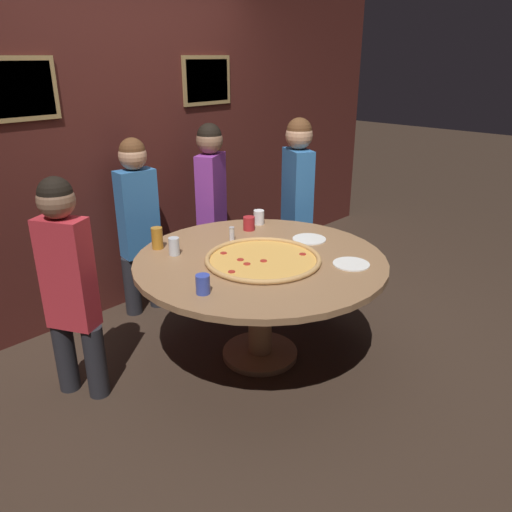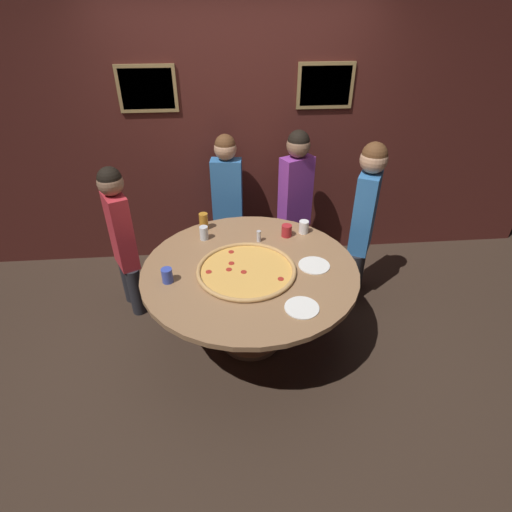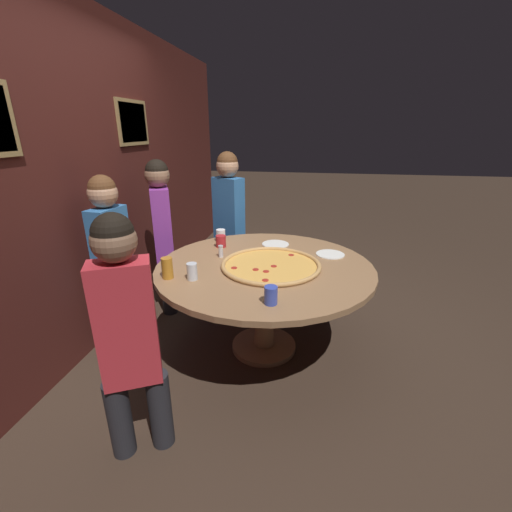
{
  "view_description": "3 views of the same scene",
  "coord_description": "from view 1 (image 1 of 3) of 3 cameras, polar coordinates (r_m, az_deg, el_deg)",
  "views": [
    {
      "loc": [
        -2.18,
        -2.02,
        1.95
      ],
      "look_at": [
        -0.12,
        -0.08,
        0.81
      ],
      "focal_mm": 35.0,
      "sensor_mm": 36.0,
      "label": 1
    },
    {
      "loc": [
        -0.17,
        -2.44,
        2.47
      ],
      "look_at": [
        0.04,
        -0.09,
        0.9
      ],
      "focal_mm": 28.0,
      "sensor_mm": 36.0,
      "label": 2
    },
    {
      "loc": [
        -2.36,
        -0.35,
        1.7
      ],
      "look_at": [
        -0.07,
        0.05,
        0.83
      ],
      "focal_mm": 24.0,
      "sensor_mm": 36.0,
      "label": 3
    }
  ],
  "objects": [
    {
      "name": "ground_plane",
      "position": [
        3.56,
        0.46,
        -11.28
      ],
      "size": [
        24.0,
        24.0,
        0.0
      ],
      "primitive_type": "plane",
      "color": "#38281E"
    },
    {
      "name": "back_wall",
      "position": [
        4.12,
        -14.35,
        12.29
      ],
      "size": [
        6.4,
        0.08,
        2.6
      ],
      "color": "#4C1E19",
      "rests_on": "ground_plane"
    },
    {
      "name": "dining_table",
      "position": [
        3.26,
        0.49,
        -2.22
      ],
      "size": [
        1.63,
        1.63,
        0.74
      ],
      "color": "#936B47",
      "rests_on": "ground_plane"
    },
    {
      "name": "giant_pizza",
      "position": [
        3.16,
        0.8,
        -0.34
      ],
      "size": [
        0.74,
        0.74,
        0.03
      ],
      "color": "#E5A84C",
      "rests_on": "dining_table"
    },
    {
      "name": "drink_cup_by_shaker",
      "position": [
        3.71,
        -0.81,
        3.74
      ],
      "size": [
        0.09,
        0.09,
        0.1
      ],
      "primitive_type": "cylinder",
      "color": "#B22328",
      "rests_on": "dining_table"
    },
    {
      "name": "drink_cup_far_right",
      "position": [
        3.84,
        0.33,
        4.45
      ],
      "size": [
        0.08,
        0.08,
        0.11
      ],
      "primitive_type": "cylinder",
      "color": "white",
      "rests_on": "dining_table"
    },
    {
      "name": "drink_cup_beside_pizza",
      "position": [
        3.28,
        -9.35,
        1.1
      ],
      "size": [
        0.07,
        0.07,
        0.12
      ],
      "primitive_type": "cylinder",
      "color": "silver",
      "rests_on": "dining_table"
    },
    {
      "name": "drink_cup_centre_back",
      "position": [
        2.73,
        -6.1,
        -3.23
      ],
      "size": [
        0.08,
        0.08,
        0.11
      ],
      "primitive_type": "cylinder",
      "color": "#384CB7",
      "rests_on": "dining_table"
    },
    {
      "name": "drink_cup_far_left",
      "position": [
        3.41,
        -11.23,
        2.02
      ],
      "size": [
        0.08,
        0.08,
        0.15
      ],
      "primitive_type": "cylinder",
      "color": "#BC7A23",
      "rests_on": "dining_table"
    },
    {
      "name": "white_plate_left_side",
      "position": [
        3.16,
        10.83,
        -0.9
      ],
      "size": [
        0.23,
        0.23,
        0.01
      ],
      "primitive_type": "cylinder",
      "color": "white",
      "rests_on": "dining_table"
    },
    {
      "name": "white_plate_far_back",
      "position": [
        3.55,
        6.1,
        1.94
      ],
      "size": [
        0.24,
        0.24,
        0.01
      ],
      "primitive_type": "cylinder",
      "color": "white",
      "rests_on": "dining_table"
    },
    {
      "name": "condiment_shaker",
      "position": [
        3.5,
        -2.78,
        2.58
      ],
      "size": [
        0.04,
        0.04,
        0.1
      ],
      "color": "silver",
      "rests_on": "dining_table"
    },
    {
      "name": "diner_far_left",
      "position": [
        4.26,
        4.72,
        6.85
      ],
      "size": [
        0.29,
        0.39,
        1.49
      ],
      "rotation": [
        0.0,
        0.0,
        -2.05
      ],
      "color": "#232328",
      "rests_on": "ground_plane"
    },
    {
      "name": "diner_far_right",
      "position": [
        4.24,
        -5.11,
        6.46
      ],
      "size": [
        0.38,
        0.28,
        1.45
      ],
      "rotation": [
        0.0,
        0.0,
        -2.68
      ],
      "color": "#232328",
      "rests_on": "ground_plane"
    },
    {
      "name": "diner_side_left",
      "position": [
        3.96,
        -13.31,
        4.35
      ],
      "size": [
        0.36,
        0.21,
        1.4
      ],
      "rotation": [
        0.0,
        0.0,
        3.02
      ],
      "color": "#232328",
      "rests_on": "ground_plane"
    },
    {
      "name": "diner_centre_back",
      "position": [
        3.03,
        -20.68,
        -2.41
      ],
      "size": [
        0.26,
        0.36,
        1.36
      ],
      "rotation": [
        0.0,
        0.0,
        2.04
      ],
      "color": "#232328",
      "rests_on": "ground_plane"
    }
  ]
}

